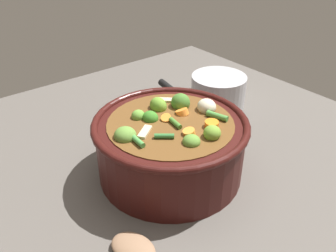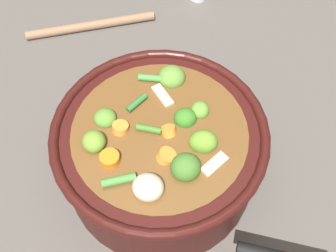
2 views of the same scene
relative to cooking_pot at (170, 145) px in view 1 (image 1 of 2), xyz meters
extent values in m
plane|color=#514C47|center=(0.00, 0.00, -0.06)|extent=(1.10, 1.10, 0.00)
cylinder|color=#38110F|center=(0.00, 0.00, -0.01)|extent=(0.28, 0.28, 0.11)
torus|color=#38110F|center=(0.00, 0.00, 0.05)|extent=(0.29, 0.29, 0.01)
cylinder|color=brown|center=(0.00, 0.00, 0.00)|extent=(0.24, 0.24, 0.11)
ellipsoid|color=#5D8A37|center=(0.09, -0.01, 0.05)|extent=(0.04, 0.04, 0.03)
ellipsoid|color=olive|center=(-0.03, 0.08, 0.06)|extent=(0.04, 0.04, 0.03)
ellipsoid|color=#387924|center=(0.02, -0.03, 0.05)|extent=(0.04, 0.04, 0.03)
ellipsoid|color=olive|center=(-0.02, -0.06, 0.06)|extent=(0.03, 0.04, 0.03)
ellipsoid|color=#5B8B34|center=(0.01, 0.07, 0.05)|extent=(0.04, 0.04, 0.02)
ellipsoid|color=#42732A|center=(-0.06, -0.04, 0.06)|extent=(0.05, 0.05, 0.04)
ellipsoid|color=#619736|center=(0.04, -0.05, 0.05)|extent=(0.03, 0.03, 0.02)
cylinder|color=orange|center=(-0.04, -0.01, 0.05)|extent=(0.03, 0.03, 0.02)
cylinder|color=orange|center=(-0.05, 0.06, 0.05)|extent=(0.04, 0.04, 0.02)
cylinder|color=orange|center=(0.00, 0.05, 0.05)|extent=(0.03, 0.03, 0.02)
cylinder|color=orange|center=(0.00, -0.01, 0.05)|extent=(0.03, 0.03, 0.02)
ellipsoid|color=beige|center=(-0.08, 0.01, 0.06)|extent=(0.04, 0.04, 0.03)
cylinder|color=#41742A|center=(0.00, 0.01, 0.06)|extent=(0.01, 0.03, 0.01)
cylinder|color=#307032|center=(0.04, 0.03, 0.06)|extent=(0.03, 0.03, 0.01)
cylinder|color=#478739|center=(-0.08, 0.04, 0.06)|extent=(0.02, 0.04, 0.01)
cylinder|color=#458E41|center=(0.09, 0.02, 0.06)|extent=(0.01, 0.03, 0.01)
cube|color=beige|center=(0.06, 0.00, 0.05)|extent=(0.04, 0.03, 0.01)
cube|color=beige|center=(-0.05, -0.07, 0.05)|extent=(0.04, 0.04, 0.01)
ellipsoid|color=#88664B|center=(0.17, 0.12, -0.05)|extent=(0.07, 0.09, 0.02)
cylinder|color=#ADADB2|center=(-0.28, -0.14, -0.02)|extent=(0.14, 0.14, 0.08)
cylinder|color=black|center=(-0.15, -0.17, 0.01)|extent=(0.04, 0.13, 0.02)
camera|label=1|loc=(0.35, 0.43, 0.39)|focal=37.64mm
camera|label=2|loc=(-0.30, -0.03, 0.52)|focal=45.37mm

